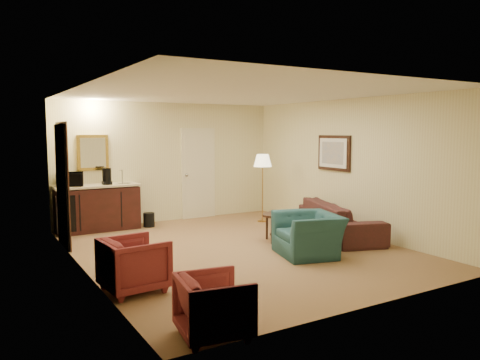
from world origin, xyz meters
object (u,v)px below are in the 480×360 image
at_px(wetbar_cabinet, 98,208).
at_px(waste_bin, 149,220).
at_px(teal_armchair, 308,227).
at_px(floor_lamp, 263,188).
at_px(sofa, 340,214).
at_px(rose_chair_far, 214,303).
at_px(coffee_table, 285,227).
at_px(microwave, 70,178).
at_px(coffee_maker, 107,176).
at_px(rose_chair_near, 134,262).

bearing_deg(wetbar_cabinet, waste_bin, -9.99).
relative_size(teal_armchair, floor_lamp, 0.69).
relative_size(wetbar_cabinet, sofa, 0.74).
xyz_separation_m(sofa, rose_chair_far, (-4.05, -2.65, -0.10)).
relative_size(sofa, waste_bin, 7.64).
xyz_separation_m(coffee_table, floor_lamp, (0.66, 1.74, 0.49)).
relative_size(rose_chair_far, coffee_table, 0.75).
bearing_deg(wetbar_cabinet, coffee_table, -44.38).
bearing_deg(microwave, teal_armchair, -36.95).
relative_size(sofa, rose_chair_far, 3.29).
distance_m(wetbar_cabinet, coffee_table, 3.78).
bearing_deg(teal_armchair, rose_chair_far, -40.25).
bearing_deg(coffee_table, floor_lamp, 69.30).
relative_size(sofa, coffee_maker, 6.70).
bearing_deg(coffee_maker, teal_armchair, -49.70).
xyz_separation_m(rose_chair_near, waste_bin, (1.50, 3.68, -0.23)).
bearing_deg(rose_chair_far, sofa, -47.73).
bearing_deg(rose_chair_near, waste_bin, -27.35).
height_order(rose_chair_near, rose_chair_far, rose_chair_near).
bearing_deg(floor_lamp, microwave, 166.26).
bearing_deg(coffee_maker, wetbar_cabinet, 173.97).
bearing_deg(coffee_maker, coffee_table, -37.81).
distance_m(floor_lamp, coffee_maker, 3.29).
xyz_separation_m(rose_chair_near, coffee_maker, (0.69, 3.80, 0.71)).
bearing_deg(coffee_maker, rose_chair_near, -92.14).
relative_size(teal_armchair, waste_bin, 3.56).
height_order(coffee_table, microwave, microwave).
bearing_deg(sofa, rose_chair_far, 142.10).
xyz_separation_m(waste_bin, coffee_maker, (-0.81, 0.13, 0.94)).
bearing_deg(rose_chair_far, waste_bin, -4.10).
height_order(sofa, floor_lamp, floor_lamp).
distance_m(sofa, waste_bin, 3.90).
distance_m(wetbar_cabinet, rose_chair_far, 5.53).
relative_size(rose_chair_near, coffee_maker, 2.25).
bearing_deg(microwave, sofa, -19.78).
bearing_deg(waste_bin, coffee_maker, 170.99).
distance_m(sofa, teal_armchair, 1.56).
distance_m(wetbar_cabinet, microwave, 0.80).
height_order(sofa, coffee_table, sofa).
bearing_deg(teal_armchair, coffee_maker, -133.35).
distance_m(wetbar_cabinet, sofa, 4.76).
xyz_separation_m(wetbar_cabinet, rose_chair_near, (-0.50, -3.85, -0.09)).
height_order(teal_armchair, rose_chair_near, teal_armchair).
bearing_deg(microwave, coffee_maker, 6.98).
height_order(sofa, teal_armchair, teal_armchair).
xyz_separation_m(wetbar_cabinet, sofa, (3.80, -2.87, -0.03)).
relative_size(teal_armchair, rose_chair_far, 1.53).
relative_size(sofa, floor_lamp, 1.49).
bearing_deg(sofa, rose_chair_near, 121.76).
xyz_separation_m(rose_chair_far, floor_lamp, (3.60, 4.62, 0.41)).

